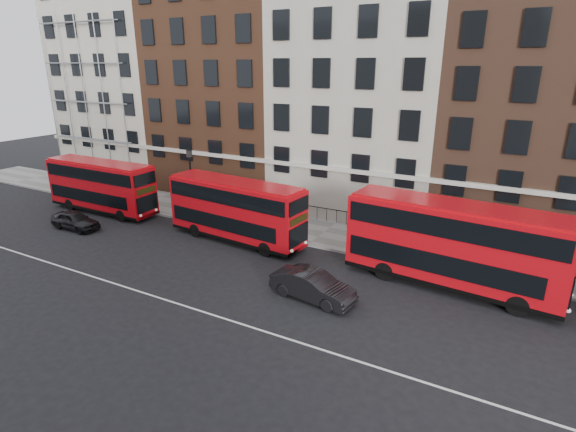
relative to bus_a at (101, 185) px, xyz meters
The scene contains 12 objects.
ground 19.14m from the bus_a, 19.99° to the right, with size 120.00×120.00×0.00m, color black.
pavement 18.43m from the bus_a, 12.63° to the left, with size 80.00×5.00×0.15m, color slate.
kerb 18.05m from the bus_a, ahead, with size 80.00×0.30×0.16m, color gray.
road_centre_line 19.90m from the bus_a, 25.45° to the right, with size 70.00×0.12×0.01m, color white.
building_terrace 22.40m from the bus_a, 32.95° to the left, with size 64.00×11.95×22.00m.
bus_a is the anchor object (origin of this frame).
bus_b 13.11m from the bus_a, ahead, with size 10.16×3.29×4.20m.
bus_c 26.97m from the bus_a, ahead, with size 11.36×3.70×4.69m.
car_rear 4.37m from the bus_a, 68.29° to the right, with size 1.57×3.90×1.33m, color black.
car_front 21.74m from the bus_a, 12.69° to the right, with size 1.57×4.50×1.48m, color black.
lamp_post_left 7.62m from the bus_a, 20.81° to the left, with size 0.44×0.44×5.33m.
iron_railings 18.97m from the bus_a, 19.15° to the left, with size 6.60×0.06×1.00m, color black, non-canonical shape.
Camera 1 is at (12.03, -16.86, 11.52)m, focal length 28.00 mm.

